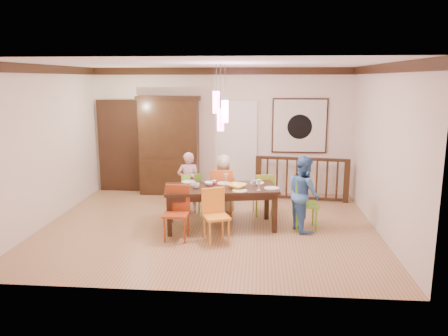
# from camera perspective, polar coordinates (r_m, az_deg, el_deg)

# --- Properties ---
(floor) EXTENTS (6.00, 6.00, 0.00)m
(floor) POSITION_cam_1_polar(r_m,az_deg,el_deg) (8.06, -2.00, -7.62)
(floor) COLOR #9A6E4A
(floor) RESTS_ON ground
(ceiling) EXTENTS (6.00, 6.00, 0.00)m
(ceiling) POSITION_cam_1_polar(r_m,az_deg,el_deg) (7.61, -2.15, 13.46)
(ceiling) COLOR white
(ceiling) RESTS_ON wall_back
(wall_back) EXTENTS (6.00, 0.00, 6.00)m
(wall_back) POSITION_cam_1_polar(r_m,az_deg,el_deg) (10.17, -0.40, 4.80)
(wall_back) COLOR beige
(wall_back) RESTS_ON floor
(wall_left) EXTENTS (0.00, 5.00, 5.00)m
(wall_left) POSITION_cam_1_polar(r_m,az_deg,el_deg) (8.59, -22.38, 2.68)
(wall_left) COLOR beige
(wall_left) RESTS_ON floor
(wall_right) EXTENTS (0.00, 5.00, 5.00)m
(wall_right) POSITION_cam_1_polar(r_m,az_deg,el_deg) (7.93, 20.01, 2.18)
(wall_right) COLOR beige
(wall_right) RESTS_ON floor
(crown_molding) EXTENTS (6.00, 5.00, 0.16)m
(crown_molding) POSITION_cam_1_polar(r_m,az_deg,el_deg) (7.61, -2.15, 12.86)
(crown_molding) COLOR black
(crown_molding) RESTS_ON wall_back
(panel_door) EXTENTS (1.04, 0.07, 2.24)m
(panel_door) POSITION_cam_1_polar(r_m,az_deg,el_deg) (10.66, -13.39, 2.63)
(panel_door) COLOR black
(panel_door) RESTS_ON wall_back
(white_doorway) EXTENTS (0.97, 0.05, 2.22)m
(white_doorway) POSITION_cam_1_polar(r_m,az_deg,el_deg) (10.16, 1.56, 2.52)
(white_doorway) COLOR silver
(white_doorway) RESTS_ON wall_back
(painting) EXTENTS (1.25, 0.06, 1.25)m
(painting) POSITION_cam_1_polar(r_m,az_deg,el_deg) (10.11, 9.84, 5.45)
(painting) COLOR black
(painting) RESTS_ON wall_back
(pendant_cluster) EXTENTS (0.27, 0.21, 1.14)m
(pendant_cluster) POSITION_cam_1_polar(r_m,az_deg,el_deg) (7.59, -0.45, 7.48)
(pendant_cluster) COLOR #FF4C8F
(pendant_cluster) RESTS_ON ceiling
(dining_table) EXTENTS (2.11, 1.24, 0.75)m
(dining_table) POSITION_cam_1_polar(r_m,az_deg,el_deg) (7.83, -0.43, -3.13)
(dining_table) COLOR black
(dining_table) RESTS_ON floor
(chair_far_left) EXTENTS (0.51, 0.51, 0.85)m
(chair_far_left) POSITION_cam_1_polar(r_m,az_deg,el_deg) (8.62, -4.58, -2.97)
(chair_far_left) COLOR #66B02A
(chair_far_left) RESTS_ON floor
(chair_far_mid) EXTENTS (0.44, 0.44, 0.95)m
(chair_far_mid) POSITION_cam_1_polar(r_m,az_deg,el_deg) (8.53, -0.22, -2.70)
(chair_far_mid) COLOR #CB5F1E
(chair_far_mid) RESTS_ON floor
(chair_far_right) EXTENTS (0.46, 0.46, 0.85)m
(chair_far_right) POSITION_cam_1_polar(r_m,az_deg,el_deg) (8.62, 5.10, -3.00)
(chair_far_right) COLOR #8BA628
(chair_far_right) RESTS_ON floor
(chair_near_left) EXTENTS (0.41, 0.41, 0.90)m
(chair_near_left) POSITION_cam_1_polar(r_m,az_deg,el_deg) (7.31, -6.28, -5.45)
(chair_near_left) COLOR #9D3A16
(chair_near_left) RESTS_ON floor
(chair_near_mid) EXTENTS (0.52, 0.52, 0.87)m
(chair_near_mid) POSITION_cam_1_polar(r_m,az_deg,el_deg) (7.18, -1.01, -5.83)
(chair_near_mid) COLOR orange
(chair_near_mid) RESTS_ON floor
(chair_end_right) EXTENTS (0.44, 0.44, 0.93)m
(chair_end_right) POSITION_cam_1_polar(r_m,az_deg,el_deg) (7.92, 10.63, -4.11)
(chair_end_right) COLOR #69B825
(chair_end_right) RESTS_ON floor
(china_hutch) EXTENTS (1.43, 0.46, 2.27)m
(china_hutch) POSITION_cam_1_polar(r_m,az_deg,el_deg) (10.18, -7.16, 2.96)
(china_hutch) COLOR black
(china_hutch) RESTS_ON floor
(balustrade) EXTENTS (2.05, 0.33, 0.96)m
(balustrade) POSITION_cam_1_polar(r_m,az_deg,el_deg) (9.79, 10.10, -1.29)
(balustrade) COLOR black
(balustrade) RESTS_ON floor
(person_far_left) EXTENTS (0.48, 0.34, 1.23)m
(person_far_left) POSITION_cam_1_polar(r_m,az_deg,el_deg) (8.76, -4.63, -1.88)
(person_far_left) COLOR beige
(person_far_left) RESTS_ON floor
(person_far_mid) EXTENTS (0.64, 0.47, 1.19)m
(person_far_mid) POSITION_cam_1_polar(r_m,az_deg,el_deg) (8.68, -0.08, -2.11)
(person_far_mid) COLOR beige
(person_far_mid) RESTS_ON floor
(person_end_right) EXTENTS (0.69, 0.78, 1.34)m
(person_end_right) POSITION_cam_1_polar(r_m,az_deg,el_deg) (7.82, 10.38, -3.29)
(person_end_right) COLOR #4074B5
(person_end_right) RESTS_ON floor
(serving_bowl) EXTENTS (0.42, 0.42, 0.08)m
(serving_bowl) POSITION_cam_1_polar(r_m,az_deg,el_deg) (7.70, 1.71, -2.39)
(serving_bowl) COLOR gold
(serving_bowl) RESTS_ON dining_table
(small_bowl) EXTENTS (0.22, 0.22, 0.06)m
(small_bowl) POSITION_cam_1_polar(r_m,az_deg,el_deg) (7.93, -1.85, -2.06)
(small_bowl) COLOR white
(small_bowl) RESTS_ON dining_table
(cup_left) EXTENTS (0.16, 0.16, 0.10)m
(cup_left) POSITION_cam_1_polar(r_m,az_deg,el_deg) (7.70, -3.69, -2.33)
(cup_left) COLOR silver
(cup_left) RESTS_ON dining_table
(cup_right) EXTENTS (0.12, 0.12, 0.10)m
(cup_right) POSITION_cam_1_polar(r_m,az_deg,el_deg) (7.94, 3.95, -1.94)
(cup_right) COLOR silver
(cup_right) RESTS_ON dining_table
(plate_far_left) EXTENTS (0.26, 0.26, 0.01)m
(plate_far_left) POSITION_cam_1_polar(r_m,az_deg,el_deg) (8.20, -4.68, -1.80)
(plate_far_left) COLOR white
(plate_far_left) RESTS_ON dining_table
(plate_far_mid) EXTENTS (0.26, 0.26, 0.01)m
(plate_far_mid) POSITION_cam_1_polar(r_m,az_deg,el_deg) (8.06, 0.00, -2.00)
(plate_far_mid) COLOR white
(plate_far_mid) RESTS_ON dining_table
(plate_far_right) EXTENTS (0.26, 0.26, 0.01)m
(plate_far_right) POSITION_cam_1_polar(r_m,az_deg,el_deg) (8.11, 4.36, -1.93)
(plate_far_right) COLOR white
(plate_far_right) RESTS_ON dining_table
(plate_near_left) EXTENTS (0.26, 0.26, 0.01)m
(plate_near_left) POSITION_cam_1_polar(r_m,az_deg,el_deg) (7.68, -6.25, -2.76)
(plate_near_left) COLOR white
(plate_near_left) RESTS_ON dining_table
(plate_near_mid) EXTENTS (0.26, 0.26, 0.01)m
(plate_near_mid) POSITION_cam_1_polar(r_m,az_deg,el_deg) (7.53, 2.08, -2.98)
(plate_near_mid) COLOR white
(plate_near_mid) RESTS_ON dining_table
(plate_end_right) EXTENTS (0.26, 0.26, 0.01)m
(plate_end_right) POSITION_cam_1_polar(r_m,az_deg,el_deg) (7.75, 6.24, -2.63)
(plate_end_right) COLOR white
(plate_end_right) RESTS_ON dining_table
(wine_glass_a) EXTENTS (0.08, 0.08, 0.19)m
(wine_glass_a) POSITION_cam_1_polar(r_m,az_deg,el_deg) (7.97, -4.21, -1.53)
(wine_glass_a) COLOR #590C19
(wine_glass_a) RESTS_ON dining_table
(wine_glass_b) EXTENTS (0.08, 0.08, 0.19)m
(wine_glass_b) POSITION_cam_1_polar(r_m,az_deg,el_deg) (8.00, 0.27, -1.45)
(wine_glass_b) COLOR silver
(wine_glass_b) RESTS_ON dining_table
(wine_glass_c) EXTENTS (0.08, 0.08, 0.19)m
(wine_glass_c) POSITION_cam_1_polar(r_m,az_deg,el_deg) (7.51, -1.30, -2.32)
(wine_glass_c) COLOR #590C19
(wine_glass_c) RESTS_ON dining_table
(wine_glass_d) EXTENTS (0.08, 0.08, 0.19)m
(wine_glass_d) POSITION_cam_1_polar(r_m,az_deg,el_deg) (7.58, 4.57, -2.22)
(wine_glass_d) COLOR silver
(wine_glass_d) RESTS_ON dining_table
(napkin) EXTENTS (0.18, 0.14, 0.01)m
(napkin) POSITION_cam_1_polar(r_m,az_deg,el_deg) (7.46, -0.61, -3.12)
(napkin) COLOR #D83359
(napkin) RESTS_ON dining_table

